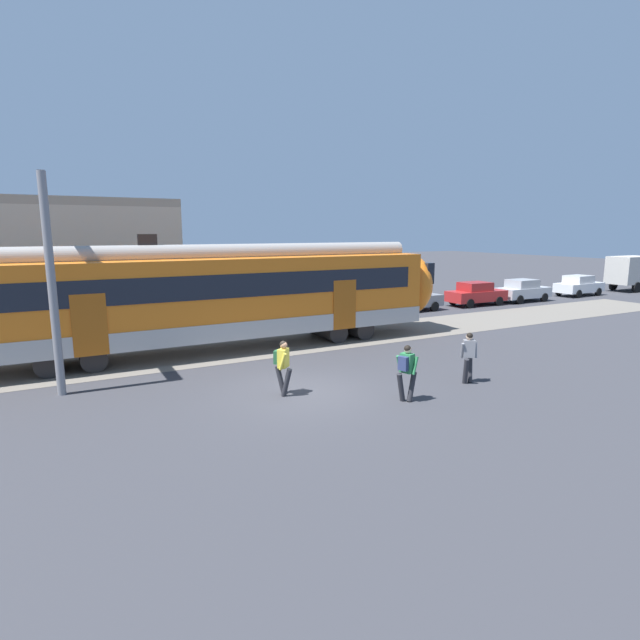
% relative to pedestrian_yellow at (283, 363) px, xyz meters
% --- Properties ---
extents(ground_plane, '(160.00, 160.00, 0.00)m').
position_rel_pedestrian_yellow_xyz_m(ground_plane, '(0.58, -0.04, -0.99)').
color(ground_plane, '#38383D').
extents(pedestrian_yellow, '(0.50, 0.69, 1.67)m').
position_rel_pedestrian_yellow_xyz_m(pedestrian_yellow, '(0.00, 0.00, 0.00)').
color(pedestrian_yellow, '#28282D').
rests_on(pedestrian_yellow, ground).
extents(pedestrian_green, '(0.70, 0.53, 1.67)m').
position_rel_pedestrian_yellow_xyz_m(pedestrian_green, '(2.88, -2.20, 0.00)').
color(pedestrian_green, '#28282D').
rests_on(pedestrian_green, ground).
extents(pedestrian_grey, '(0.67, 0.50, 1.67)m').
position_rel_pedestrian_yellow_xyz_m(pedestrian_grey, '(5.75, -1.71, -0.03)').
color(pedestrian_grey, '#28282D').
rests_on(pedestrian_grey, ground).
extents(parked_car_grey, '(4.07, 1.90, 1.54)m').
position_rel_pedestrian_yellow_xyz_m(parked_car_grey, '(13.25, 10.78, -0.21)').
color(parked_car_grey, gray).
rests_on(parked_car_grey, ground).
extents(parked_car_red, '(4.05, 1.86, 1.54)m').
position_rel_pedestrian_yellow_xyz_m(parked_car_red, '(18.60, 10.69, -0.21)').
color(parked_car_red, '#B22323').
rests_on(parked_car_red, ground).
extents(parked_car_silver, '(4.01, 1.78, 1.54)m').
position_rel_pedestrian_yellow_xyz_m(parked_car_silver, '(22.82, 10.50, -0.21)').
color(parked_car_silver, '#B7BABF').
rests_on(parked_car_silver, ground).
extents(parked_car_white, '(4.05, 1.86, 1.54)m').
position_rel_pedestrian_yellow_xyz_m(parked_car_white, '(29.18, 10.70, -0.21)').
color(parked_car_white, silver).
rests_on(parked_car_white, ground).
extents(box_truck, '(5.28, 2.18, 2.82)m').
position_rel_pedestrian_yellow_xyz_m(box_truck, '(36.22, 10.66, 0.58)').
color(box_truck, beige).
rests_on(box_truck, ground).
extents(catenary_gantry, '(0.24, 6.64, 6.53)m').
position_rel_pedestrian_yellow_xyz_m(catenary_gantry, '(-5.85, 6.37, 3.32)').
color(catenary_gantry, gray).
rests_on(catenary_gantry, ground).
extents(background_building, '(14.09, 5.00, 9.20)m').
position_rel_pedestrian_yellow_xyz_m(background_building, '(-6.97, 14.94, 2.22)').
color(background_building, beige).
rests_on(background_building, ground).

